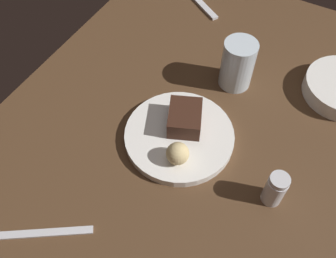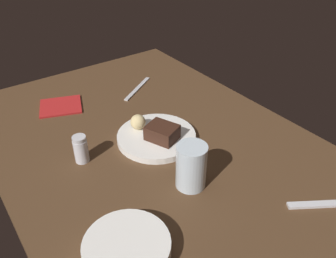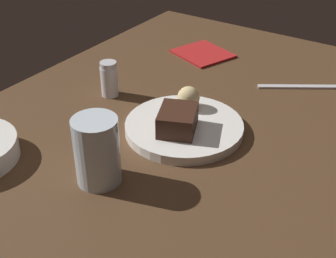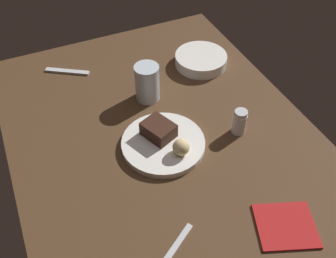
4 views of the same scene
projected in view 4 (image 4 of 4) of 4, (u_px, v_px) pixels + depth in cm
name	position (u px, v px, depth cm)	size (l,w,h in cm)	color
dining_table	(169.00, 148.00, 109.39)	(120.00, 84.00, 3.00)	#4C331E
dessert_plate	(163.00, 143.00, 107.31)	(23.18, 23.18, 1.88)	white
chocolate_cake_slice	(159.00, 130.00, 106.64)	(8.43, 6.78, 4.27)	#381E14
bread_roll	(181.00, 147.00, 101.93)	(4.58, 4.58, 4.58)	#DBC184
salt_shaker	(240.00, 122.00, 108.91)	(3.86, 3.86, 7.92)	silver
water_glass	(147.00, 83.00, 117.94)	(7.56, 7.56, 11.82)	silver
side_bowl	(201.00, 60.00, 132.99)	(17.74, 17.74, 3.78)	white
dessert_spoon	(67.00, 71.00, 130.97)	(15.00, 1.80, 0.70)	silver
butter_knife	(168.00, 257.00, 84.71)	(19.00, 1.40, 0.50)	silver
folded_napkin	(286.00, 226.00, 90.07)	(12.21, 13.59, 0.60)	#B21E1E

